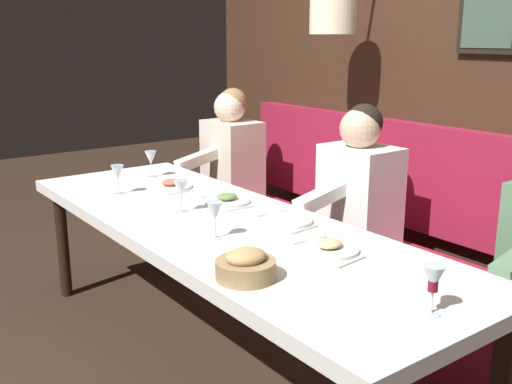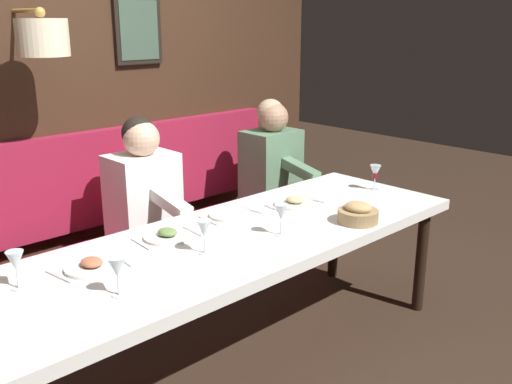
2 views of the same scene
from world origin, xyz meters
TOP-DOWN VIEW (x-y plane):
  - ground_plane at (0.00, 0.00)m, footprint 12.00×12.00m
  - dining_table at (0.00, 0.00)m, footprint 0.90×2.73m
  - banquette_bench at (0.89, 0.00)m, footprint 0.52×2.93m
  - back_wall_panel at (1.46, 0.00)m, footprint 0.59×4.13m
  - diner_nearest at (0.88, -1.16)m, footprint 0.60×0.40m
  - diner_near at (0.88, -0.04)m, footprint 0.60×0.40m
  - place_setting_0 at (0.21, 0.26)m, footprint 0.24×0.32m
  - place_setting_1 at (0.24, -0.19)m, footprint 0.24×0.32m
  - place_setting_2 at (0.13, -0.60)m, footprint 0.24×0.32m
  - place_setting_3 at (0.13, 0.72)m, footprint 0.24×0.32m
  - wine_glass_0 at (-0.01, -1.21)m, footprint 0.07×0.07m
  - wine_glass_1 at (0.16, 1.03)m, footprint 0.07×0.07m
  - wine_glass_2 at (-0.16, -0.19)m, footprint 0.07×0.07m
  - wine_glass_3 at (-0.08, 0.24)m, footprint 0.07×0.07m
  - wine_glass_4 at (-0.18, 0.76)m, footprint 0.07×0.07m
  - bread_bowl at (-0.31, -0.63)m, footprint 0.22×0.22m

SIDE VIEW (x-z plane):
  - ground_plane at x=0.00m, z-range 0.00..0.00m
  - banquette_bench at x=0.89m, z-range 0.00..0.45m
  - dining_table at x=0.00m, z-range 0.31..1.05m
  - place_setting_1 at x=0.24m, z-range 0.74..0.75m
  - place_setting_0 at x=0.21m, z-range 0.73..0.78m
  - place_setting_2 at x=0.13m, z-range 0.73..0.78m
  - place_setting_3 at x=0.13m, z-range 0.73..0.78m
  - bread_bowl at x=-0.31m, z-range 0.73..0.85m
  - diner_nearest at x=0.88m, z-range 0.42..1.21m
  - diner_near at x=0.88m, z-range 0.42..1.21m
  - wine_glass_0 at x=-0.01m, z-range 0.77..0.94m
  - wine_glass_1 at x=0.16m, z-range 0.77..0.94m
  - wine_glass_2 at x=-0.16m, z-range 0.77..0.94m
  - wine_glass_3 at x=-0.08m, z-range 0.77..0.94m
  - wine_glass_4 at x=-0.18m, z-range 0.77..0.94m
  - back_wall_panel at x=1.46m, z-range -0.09..2.81m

